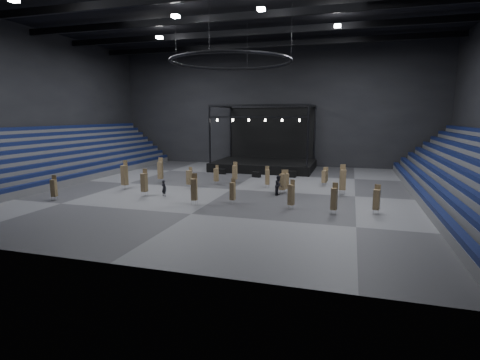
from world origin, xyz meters
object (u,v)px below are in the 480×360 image
(chair_stack_12, at_px, (194,189))
(stage, at_px, (265,159))
(chair_stack_13, at_px, (326,175))
(flight_case_left, at_px, (222,171))
(chair_stack_1, at_px, (343,179))
(chair_stack_9, at_px, (235,172))
(chair_stack_2, at_px, (324,176))
(chair_stack_8, at_px, (124,175))
(chair_stack_0, at_px, (160,170))
(chair_stack_3, at_px, (54,188))
(chair_stack_5, at_px, (377,199))
(chair_stack_7, at_px, (291,194))
(chair_stack_17, at_px, (286,181))
(chair_stack_6, at_px, (283,181))
(chair_stack_16, at_px, (144,182))
(chair_stack_15, at_px, (267,177))
(chair_stack_14, at_px, (189,177))
(flight_case_right, at_px, (291,174))
(chair_stack_4, at_px, (216,174))
(flight_case_mid, at_px, (256,175))
(chair_stack_11, at_px, (334,198))
(crew_member, at_px, (279,185))
(chair_stack_10, at_px, (233,191))
(man_center, at_px, (164,188))

(chair_stack_12, bearing_deg, stage, 76.67)
(chair_stack_12, height_order, chair_stack_13, chair_stack_12)
(flight_case_left, relative_size, chair_stack_1, 0.34)
(stage, xyz_separation_m, chair_stack_9, (-0.83, -12.40, -0.19))
(chair_stack_2, xyz_separation_m, chair_stack_8, (-20.06, -7.82, 0.47))
(chair_stack_0, distance_m, chair_stack_3, 12.22)
(chair_stack_0, bearing_deg, chair_stack_12, -55.75)
(chair_stack_5, bearing_deg, stage, 135.71)
(chair_stack_3, distance_m, chair_stack_7, 21.53)
(chair_stack_7, relative_size, chair_stack_17, 1.07)
(stage, height_order, chair_stack_3, stage)
(chair_stack_2, distance_m, chair_stack_6, 6.61)
(chair_stack_9, bearing_deg, chair_stack_16, -123.08)
(chair_stack_5, bearing_deg, chair_stack_3, -159.62)
(chair_stack_8, distance_m, chair_stack_15, 15.12)
(chair_stack_14, distance_m, chair_stack_15, 8.36)
(flight_case_right, distance_m, chair_stack_16, 19.23)
(chair_stack_0, bearing_deg, chair_stack_15, -6.36)
(chair_stack_1, xyz_separation_m, chair_stack_14, (-15.82, -1.25, -0.32))
(chair_stack_0, relative_size, chair_stack_8, 0.94)
(chair_stack_4, height_order, chair_stack_16, chair_stack_16)
(chair_stack_1, distance_m, chair_stack_16, 19.36)
(flight_case_mid, relative_size, chair_stack_6, 0.44)
(flight_case_mid, height_order, chair_stack_1, chair_stack_1)
(chair_stack_4, height_order, chair_stack_11, chair_stack_11)
(chair_stack_4, xyz_separation_m, chair_stack_7, (9.91, -8.99, 0.13))
(flight_case_left, relative_size, chair_stack_17, 0.44)
(chair_stack_0, xyz_separation_m, chair_stack_4, (6.65, 0.67, -0.35))
(flight_case_mid, height_order, crew_member, crew_member)
(chair_stack_5, height_order, crew_member, chair_stack_5)
(flight_case_left, xyz_separation_m, chair_stack_6, (10.05, -10.46, 0.92))
(flight_case_mid, height_order, chair_stack_2, chair_stack_2)
(chair_stack_11, xyz_separation_m, crew_member, (-5.49, 5.81, -0.29))
(chair_stack_8, bearing_deg, chair_stack_17, 21.82)
(flight_case_left, xyz_separation_m, chair_stack_8, (-6.36, -12.77, 1.22))
(chair_stack_16, bearing_deg, chair_stack_14, 66.01)
(chair_stack_0, distance_m, chair_stack_1, 20.52)
(chair_stack_0, height_order, crew_member, chair_stack_0)
(stage, xyz_separation_m, chair_stack_16, (-7.10, -21.72, -0.09))
(chair_stack_5, bearing_deg, chair_stack_12, -162.04)
(crew_member, bearing_deg, chair_stack_15, 35.76)
(flight_case_mid, xyz_separation_m, chair_stack_9, (-1.45, -4.51, 0.91))
(flight_case_mid, distance_m, chair_stack_12, 15.95)
(stage, height_order, chair_stack_1, stage)
(chair_stack_10, bearing_deg, flight_case_mid, 103.32)
(chair_stack_16, bearing_deg, man_center, 14.79)
(flight_case_right, xyz_separation_m, chair_stack_12, (-5.85, -17.05, 1.00))
(chair_stack_7, distance_m, chair_stack_17, 6.89)
(chair_stack_17, bearing_deg, chair_stack_13, 37.86)
(chair_stack_7, bearing_deg, flight_case_mid, 138.27)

